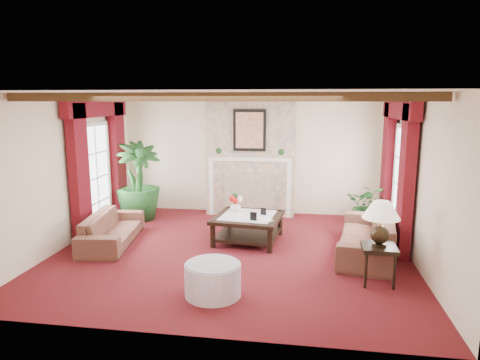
% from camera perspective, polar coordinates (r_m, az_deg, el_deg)
% --- Properties ---
extents(floor, '(6.00, 6.00, 0.00)m').
position_cam_1_polar(floor, '(7.55, -1.09, -9.52)').
color(floor, '#490D13').
rests_on(floor, ground).
extents(ceiling, '(6.00, 6.00, 0.00)m').
position_cam_1_polar(ceiling, '(7.09, -1.16, 11.42)').
color(ceiling, white).
rests_on(ceiling, floor).
extents(back_wall, '(6.00, 0.02, 2.70)m').
position_cam_1_polar(back_wall, '(9.89, 1.58, 3.35)').
color(back_wall, beige).
rests_on(back_wall, ground).
extents(left_wall, '(0.02, 5.50, 2.70)m').
position_cam_1_polar(left_wall, '(8.25, -22.12, 1.12)').
color(left_wall, beige).
rests_on(left_wall, ground).
extents(right_wall, '(0.02, 5.50, 2.70)m').
position_cam_1_polar(right_wall, '(7.32, 22.69, -0.04)').
color(right_wall, beige).
rests_on(right_wall, ground).
extents(ceiling_beams, '(6.00, 3.00, 0.12)m').
position_cam_1_polar(ceiling_beams, '(7.09, -1.16, 10.94)').
color(ceiling_beams, '#3A2612').
rests_on(ceiling_beams, ceiling).
extents(fireplace, '(2.00, 0.52, 2.70)m').
position_cam_1_polar(fireplace, '(9.62, 1.48, 11.20)').
color(fireplace, tan).
rests_on(fireplace, ground).
extents(french_door_left, '(0.10, 1.10, 2.16)m').
position_cam_1_polar(french_door_left, '(9.03, -19.06, 7.05)').
color(french_door_left, white).
rests_on(french_door_left, ground).
extents(french_door_right, '(0.10, 1.10, 2.16)m').
position_cam_1_polar(french_door_right, '(8.20, 21.21, 6.62)').
color(french_door_right, white).
rests_on(french_door_right, ground).
extents(curtains_left, '(0.20, 2.40, 2.55)m').
position_cam_1_polar(curtains_left, '(8.97, -18.59, 9.75)').
color(curtains_left, '#430912').
rests_on(curtains_left, ground).
extents(curtains_right, '(0.20, 2.40, 2.55)m').
position_cam_1_polar(curtains_right, '(8.16, 20.65, 9.60)').
color(curtains_right, '#430912').
rests_on(curtains_right, ground).
extents(sofa_left, '(2.06, 1.09, 0.75)m').
position_cam_1_polar(sofa_left, '(8.20, -16.72, -5.60)').
color(sofa_left, '#360E1C').
rests_on(sofa_left, ground).
extents(sofa_right, '(2.42, 1.32, 0.87)m').
position_cam_1_polar(sofa_right, '(7.67, 16.59, -6.24)').
color(sofa_right, '#360E1C').
rests_on(sofa_right, ground).
extents(potted_palm, '(2.66, 2.67, 0.96)m').
position_cam_1_polar(potted_palm, '(9.68, -13.34, -2.33)').
color(potted_palm, black).
rests_on(potted_palm, ground).
extents(small_plant, '(1.31, 1.35, 0.71)m').
position_cam_1_polar(small_plant, '(9.26, 16.64, -3.88)').
color(small_plant, black).
rests_on(small_plant, ground).
extents(coffee_table, '(1.31, 1.31, 0.49)m').
position_cam_1_polar(coffee_table, '(8.03, 1.06, -6.45)').
color(coffee_table, black).
rests_on(coffee_table, ground).
extents(side_table, '(0.53, 0.53, 0.57)m').
position_cam_1_polar(side_table, '(6.54, 17.92, -10.67)').
color(side_table, black).
rests_on(side_table, ground).
extents(ottoman, '(0.76, 0.76, 0.44)m').
position_cam_1_polar(ottoman, '(5.91, -3.63, -13.12)').
color(ottoman, '#AFA5BB').
rests_on(ottoman, ground).
extents(table_lamp, '(0.53, 0.53, 0.67)m').
position_cam_1_polar(table_lamp, '(6.35, 18.23, -5.47)').
color(table_lamp, black).
rests_on(table_lamp, side_table).
extents(flower_vase, '(0.21, 0.22, 0.20)m').
position_cam_1_polar(flower_vase, '(8.26, -0.59, -3.51)').
color(flower_vase, silver).
rests_on(flower_vase, coffee_table).
extents(book, '(0.24, 0.20, 0.30)m').
position_cam_1_polar(book, '(7.59, 2.54, -4.40)').
color(book, black).
rests_on(book, coffee_table).
extents(photo_frame_a, '(0.12, 0.05, 0.16)m').
position_cam_1_polar(photo_frame_a, '(7.61, 1.80, -4.89)').
color(photo_frame_a, black).
rests_on(photo_frame_a, coffee_table).
extents(photo_frame_b, '(0.11, 0.06, 0.14)m').
position_cam_1_polar(photo_frame_b, '(7.98, 3.14, -4.23)').
color(photo_frame_b, black).
rests_on(photo_frame_b, coffee_table).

